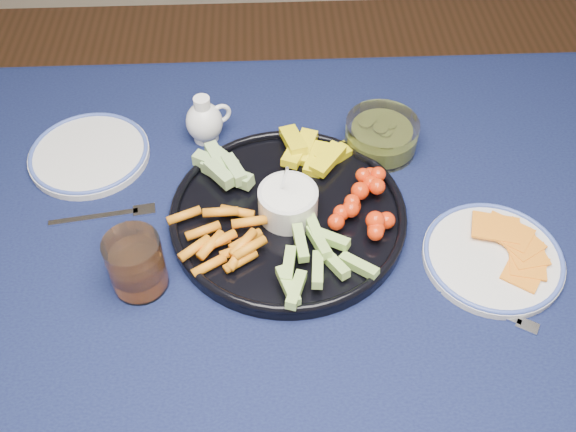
{
  "coord_description": "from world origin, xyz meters",
  "views": [
    {
      "loc": [
        -0.11,
        -0.6,
        1.57
      ],
      "look_at": [
        -0.08,
        0.09,
        0.76
      ],
      "focal_mm": 40.0,
      "sensor_mm": 36.0,
      "label": 1
    }
  ],
  "objects_px": {
    "side_plate_extra": "(89,154)",
    "pickle_bowl": "(381,137)",
    "crudite_platter": "(286,211)",
    "creamer_pitcher": "(205,121)",
    "dining_table": "(339,291)",
    "cheese_plate": "(494,256)",
    "juice_tumbler": "(137,266)"
  },
  "relations": [
    {
      "from": "side_plate_extra",
      "to": "cheese_plate",
      "type": "bearing_deg",
      "value": -21.38
    },
    {
      "from": "crudite_platter",
      "to": "cheese_plate",
      "type": "height_order",
      "value": "crudite_platter"
    },
    {
      "from": "pickle_bowl",
      "to": "side_plate_extra",
      "type": "xyz_separation_m",
      "value": [
        -0.53,
        -0.0,
        -0.02
      ]
    },
    {
      "from": "pickle_bowl",
      "to": "juice_tumbler",
      "type": "bearing_deg",
      "value": -145.16
    },
    {
      "from": "pickle_bowl",
      "to": "side_plate_extra",
      "type": "bearing_deg",
      "value": -179.89
    },
    {
      "from": "creamer_pitcher",
      "to": "side_plate_extra",
      "type": "height_order",
      "value": "creamer_pitcher"
    },
    {
      "from": "pickle_bowl",
      "to": "crudite_platter",
      "type": "bearing_deg",
      "value": -137.2
    },
    {
      "from": "dining_table",
      "to": "crudite_platter",
      "type": "height_order",
      "value": "crudite_platter"
    },
    {
      "from": "side_plate_extra",
      "to": "pickle_bowl",
      "type": "bearing_deg",
      "value": 0.11
    },
    {
      "from": "cheese_plate",
      "to": "side_plate_extra",
      "type": "height_order",
      "value": "cheese_plate"
    },
    {
      "from": "dining_table",
      "to": "pickle_bowl",
      "type": "relative_size",
      "value": 12.6
    },
    {
      "from": "pickle_bowl",
      "to": "side_plate_extra",
      "type": "relative_size",
      "value": 0.61
    },
    {
      "from": "cheese_plate",
      "to": "juice_tumbler",
      "type": "relative_size",
      "value": 2.21
    },
    {
      "from": "pickle_bowl",
      "to": "juice_tumbler",
      "type": "distance_m",
      "value": 0.5
    },
    {
      "from": "creamer_pitcher",
      "to": "side_plate_extra",
      "type": "bearing_deg",
      "value": -168.47
    },
    {
      "from": "crudite_platter",
      "to": "pickle_bowl",
      "type": "xyz_separation_m",
      "value": [
        0.18,
        0.17,
        0.01
      ]
    },
    {
      "from": "dining_table",
      "to": "side_plate_extra",
      "type": "relative_size",
      "value": 7.7
    },
    {
      "from": "creamer_pitcher",
      "to": "side_plate_extra",
      "type": "distance_m",
      "value": 0.22
    },
    {
      "from": "dining_table",
      "to": "creamer_pitcher",
      "type": "distance_m",
      "value": 0.39
    },
    {
      "from": "dining_table",
      "to": "pickle_bowl",
      "type": "bearing_deg",
      "value": 69.6
    },
    {
      "from": "dining_table",
      "to": "pickle_bowl",
      "type": "height_order",
      "value": "pickle_bowl"
    },
    {
      "from": "juice_tumbler",
      "to": "side_plate_extra",
      "type": "height_order",
      "value": "juice_tumbler"
    },
    {
      "from": "creamer_pitcher",
      "to": "cheese_plate",
      "type": "height_order",
      "value": "creamer_pitcher"
    },
    {
      "from": "dining_table",
      "to": "side_plate_extra",
      "type": "xyz_separation_m",
      "value": [
        -0.44,
        0.25,
        0.1
      ]
    },
    {
      "from": "pickle_bowl",
      "to": "juice_tumbler",
      "type": "relative_size",
      "value": 1.32
    },
    {
      "from": "dining_table",
      "to": "cheese_plate",
      "type": "height_order",
      "value": "cheese_plate"
    },
    {
      "from": "crudite_platter",
      "to": "creamer_pitcher",
      "type": "bearing_deg",
      "value": 124.06
    },
    {
      "from": "cheese_plate",
      "to": "juice_tumbler",
      "type": "height_order",
      "value": "juice_tumbler"
    },
    {
      "from": "pickle_bowl",
      "to": "cheese_plate",
      "type": "xyz_separation_m",
      "value": [
        0.14,
        -0.26,
        -0.02
      ]
    },
    {
      "from": "pickle_bowl",
      "to": "cheese_plate",
      "type": "distance_m",
      "value": 0.3
    },
    {
      "from": "dining_table",
      "to": "side_plate_extra",
      "type": "height_order",
      "value": "side_plate_extra"
    },
    {
      "from": "side_plate_extra",
      "to": "crudite_platter",
      "type": "bearing_deg",
      "value": -25.14
    }
  ]
}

